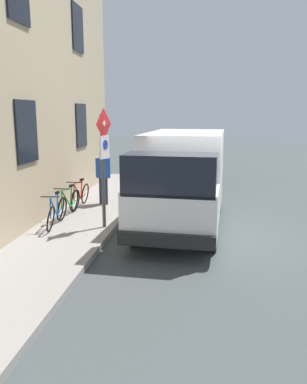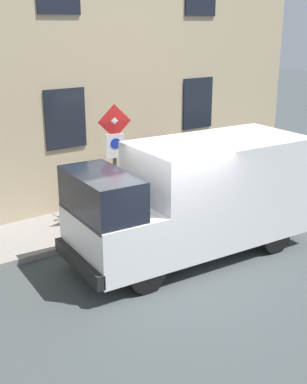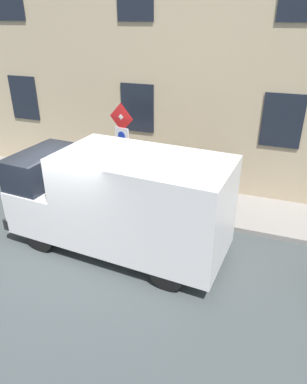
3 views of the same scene
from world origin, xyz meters
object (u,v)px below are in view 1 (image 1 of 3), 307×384
sign_post_stacked (104,152)px  delivery_van (183,178)px  parked_hatchback (187,165)px  pedestrian (103,175)px  bicycle_red (80,196)px  bicycle_blue (56,212)px  bicycle_green (69,203)px

sign_post_stacked → delivery_van: sign_post_stacked is taller
sign_post_stacked → parked_hatchback: 8.05m
sign_post_stacked → pedestrian: (0.69, -2.51, -1.01)m
delivery_van → parked_hatchback: bearing=-174.7°
sign_post_stacked → bicycle_red: bearing=-56.4°
pedestrian → bicycle_red: bearing=167.7°
sign_post_stacked → pedestrian: bearing=-74.7°
delivery_van → bicycle_red: bearing=-105.5°
bicycle_red → bicycle_blue: same height
bicycle_green → pedestrian: size_ratio=1.00×
bicycle_blue → bicycle_green: bearing=173.0°
delivery_van → parked_hatchback: 6.96m
delivery_van → bicycle_blue: size_ratio=3.18×
bicycle_red → bicycle_green: same height
bicycle_red → bicycle_green: size_ratio=1.00×
bicycle_blue → bicycle_red: bearing=173.0°
sign_post_stacked → bicycle_green: size_ratio=1.68×
delivery_van → bicycle_green: delivery_van is taller
bicycle_green → bicycle_blue: (-0.00, 1.00, 0.00)m
delivery_van → bicycle_green: size_ratio=3.19×
sign_post_stacked → pedestrian: sign_post_stacked is taller
bicycle_blue → sign_post_stacked: bearing=85.5°
delivery_van → parked_hatchback: size_ratio=1.34×
bicycle_green → bicycle_blue: size_ratio=1.00×
bicycle_red → parked_hatchback: bearing=153.3°
pedestrian → sign_post_stacked: bearing=-129.8°
sign_post_stacked → delivery_van: 2.21m
delivery_van → bicycle_blue: delivery_van is taller
pedestrian → delivery_van: bearing=-88.2°
sign_post_stacked → bicycle_green: (1.29, -0.95, -1.57)m
delivery_van → bicycle_blue: 3.43m
sign_post_stacked → bicycle_green: sign_post_stacked is taller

